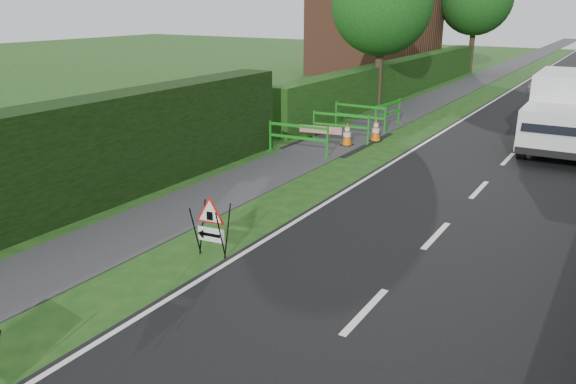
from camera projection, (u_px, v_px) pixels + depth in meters
The scene contains 16 objects.
ground at pixel (198, 297), 9.11m from camera, with size 120.00×120.00×0.00m, color #153F12.
footpath at pixel (496, 72), 38.80m from camera, with size 2.00×90.00×0.02m, color #2D2D30.
hedge_west_near at pixel (13, 234), 11.61m from camera, with size 1.10×18.00×2.50m, color black.
hedge_west_far at pixel (400, 95), 29.33m from camera, with size 1.00×24.00×1.80m, color #14380F.
house_west at pixel (376, 29), 37.35m from camera, with size 7.50×7.40×7.88m.
tree_nw at pixel (382, 4), 24.48m from camera, with size 4.40×4.40×6.70m.
triangle_sign at pixel (209, 222), 10.36m from camera, with size 0.78×0.78×1.01m.
works_van at pixel (566, 111), 17.90m from camera, with size 2.23×5.36×2.41m.
traffic_cone_3 at pixel (347, 134), 18.70m from camera, with size 0.38×0.38×0.79m.
traffic_cone_4 at pixel (376, 130), 19.31m from camera, with size 0.38×0.38×0.79m.
ped_barrier_0 at pixel (298, 135), 17.48m from camera, with size 2.08×0.49×1.00m.
ped_barrier_1 at pixel (341, 123), 19.21m from camera, with size 2.08×0.55×1.00m.
ped_barrier_2 at pixel (360, 114), 20.84m from camera, with size 2.06×0.36×1.00m.
ped_barrier_3 at pixel (388, 112), 21.30m from camera, with size 0.49×2.08×1.00m.
redwhite_plank at pixel (320, 143), 19.24m from camera, with size 1.50×0.04×0.25m, color red.
hatchback_car at pixel (554, 81), 30.00m from camera, with size 1.43×3.55×1.21m, color silver.
Camera 1 is at (5.50, -6.11, 4.54)m, focal length 35.00 mm.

